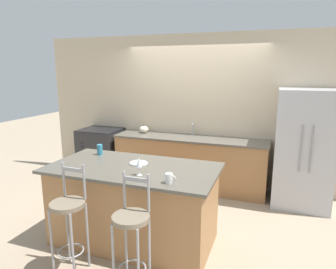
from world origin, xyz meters
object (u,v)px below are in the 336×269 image
Objects in this scene: bar_stool_near at (69,216)px; dinner_plate at (139,163)px; refrigerator at (303,149)px; pumpkin_decoration at (144,129)px; bar_stool_far at (132,230)px; tumbler_cup at (100,150)px; coffee_mug at (169,178)px; oven_range at (102,153)px; wine_glass at (139,162)px.

bar_stool_near reaches higher than dinner_plate.
bar_stool_near is at bearing -132.44° from refrigerator.
refrigerator is 10.87× the size of pumpkin_decoration.
dinner_plate is at bearing 110.99° from bar_stool_far.
bar_stool_far is 1.54m from tumbler_cup.
pumpkin_decoration reaches higher than coffee_mug.
dinner_plate is at bearing 66.37° from bar_stool_near.
tumbler_cup reaches higher than pumpkin_decoration.
pumpkin_decoration reaches higher than dinner_plate.
oven_range is 0.83× the size of bar_stool_near.
oven_range is 4.33× the size of dinner_plate.
wine_glass is at bearing -49.32° from oven_range.
bar_stool_far is 10.10× the size of coffee_mug.
dinner_plate is at bearing 139.83° from coffee_mug.
dinner_plate reaches higher than oven_range.
coffee_mug is at bearing -15.98° from wine_glass.
wine_glass is 1.79× the size of coffee_mug.
bar_stool_far reaches higher than oven_range.
refrigerator is at bearing -0.85° from oven_range.
bar_stool_near is 6.92× the size of pumpkin_decoration.
dinner_plate is (-0.35, 0.90, 0.34)m from bar_stool_far.
refrigerator reaches higher than bar_stool_near.
wine_glass is at bearing -66.98° from pumpkin_decoration.
refrigerator reaches higher than tumbler_cup.
oven_range is 3.32m from bar_stool_far.
bar_stool_far is 6.92× the size of pumpkin_decoration.
refrigerator reaches higher than coffee_mug.
tumbler_cup is 0.84× the size of pumpkin_decoration.
bar_stool_near is at bearing -157.61° from coffee_mug.
wine_glass reaches higher than tumbler_cup.
bar_stool_far is at bearing -117.17° from coffee_mug.
wine_glass reaches higher than pumpkin_decoration.
pumpkin_decoration is at bearing 93.73° from tumbler_cup.
coffee_mug is 1.39m from tumbler_cup.
bar_stool_near and bar_stool_far have the same top height.
refrigerator is at bearing 49.14° from wine_glass.
tumbler_cup is 1.68m from pumpkin_decoration.
dinner_plate is (-1.97, -1.70, 0.07)m from refrigerator.
wine_glass is (-0.17, 0.54, 0.48)m from bar_stool_far.
oven_range is 3.18m from coffee_mug.
dinner_plate is 1.08× the size of wine_glass.
tumbler_cup is (-1.22, 0.66, 0.02)m from coffee_mug.
tumbler_cup is (0.98, -1.57, 0.55)m from oven_range.
coffee_mug is at bearing -45.29° from oven_range.
oven_range is 2.86m from wine_glass.
refrigerator is at bearing 29.96° from tumbler_cup.
refrigerator is 2.59m from coffee_mug.
wine_glass is at bearing 107.25° from bar_stool_far.
bar_stool_far is at bearing -68.07° from pumpkin_decoration.
oven_range is 6.83× the size of tumbler_cup.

